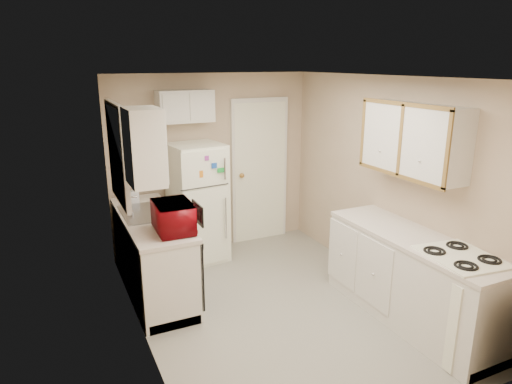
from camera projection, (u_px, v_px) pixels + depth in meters
name	position (u px, v px, depth m)	size (l,w,h in m)	color
floor	(276.00, 306.00, 4.93)	(3.80, 3.80, 0.00)	#ABA99D
ceiling	(279.00, 77.00, 4.27)	(3.80, 3.80, 0.00)	white
wall_left	(137.00, 219.00, 4.02)	(3.80, 3.80, 0.00)	#C1A98C
wall_right	(386.00, 184.00, 5.17)	(3.80, 3.80, 0.00)	#C1A98C
wall_back	(212.00, 163.00, 6.25)	(2.80, 2.80, 0.00)	#C1A98C
wall_front	(414.00, 277.00, 2.95)	(2.80, 2.80, 0.00)	#C1A98C
left_counter	(153.00, 254.00, 5.13)	(0.60, 1.80, 0.90)	silver
dishwasher	(194.00, 267.00, 4.72)	(0.03, 0.58, 0.72)	black
sink	(147.00, 216.00, 5.15)	(0.54, 0.74, 0.16)	gray
microwave	(174.00, 217.00, 4.55)	(0.29, 0.53, 0.35)	maroon
soap_bottle	(134.00, 195.00, 5.47)	(0.10, 0.10, 0.22)	beige
window_blinds	(118.00, 154.00, 4.84)	(0.10, 0.98, 1.08)	silver
upper_cabinet_left	(144.00, 147.00, 4.11)	(0.30, 0.45, 0.70)	silver
refrigerator	(198.00, 203.00, 5.91)	(0.64, 0.62, 1.55)	white
cabinet_over_fridge	(185.00, 106.00, 5.73)	(0.70, 0.30, 0.40)	silver
interior_door	(260.00, 171.00, 6.55)	(0.86, 0.06, 2.08)	white
right_counter	(411.00, 279.00, 4.56)	(0.60, 2.00, 0.90)	silver
stove	(454.00, 308.00, 4.10)	(0.54, 0.67, 0.82)	white
upper_cabinet_right	(413.00, 139.00, 4.51)	(0.30, 1.20, 0.70)	silver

